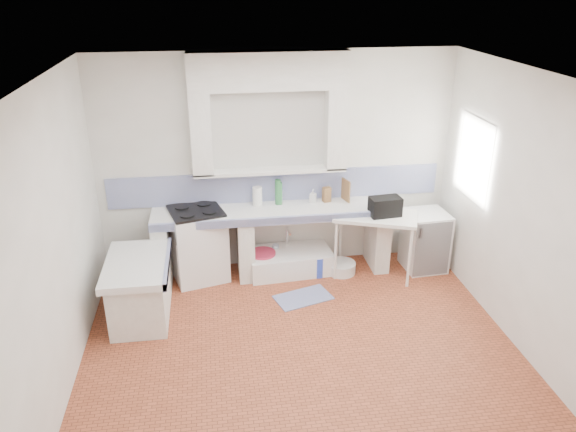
{
  "coord_description": "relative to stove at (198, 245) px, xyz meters",
  "views": [
    {
      "loc": [
        -0.82,
        -4.66,
        3.59
      ],
      "look_at": [
        0.0,
        1.0,
        1.1
      ],
      "focal_mm": 34.5,
      "sensor_mm": 36.0,
      "label": 1
    }
  ],
  "objects": [
    {
      "name": "ceiling",
      "position": [
        1.05,
        -1.72,
        2.35
      ],
      "size": [
        4.5,
        4.5,
        0.0
      ],
      "primitive_type": "plane",
      "rotation": [
        3.14,
        0.0,
        0.0
      ],
      "color": "white",
      "rests_on": "ground"
    },
    {
      "name": "water_bottle_a",
      "position": [
        1.0,
        0.11,
        -0.29
      ],
      "size": [
        0.11,
        0.11,
        0.33
      ],
      "primitive_type": "cylinder",
      "rotation": [
        0.0,
        0.0,
        -0.22
      ],
      "color": "silver",
      "rests_on": "ground"
    },
    {
      "name": "fridge",
      "position": [
        2.95,
        -0.18,
        -0.06
      ],
      "size": [
        0.54,
        0.54,
        0.79
      ],
      "primitive_type": "cube",
      "rotation": [
        0.0,
        0.0,
        0.07
      ],
      "color": "white",
      "rests_on": "ground"
    },
    {
      "name": "peninsula_top",
      "position": [
        -0.65,
        -0.82,
        0.21
      ],
      "size": [
        0.7,
        1.1,
        0.08
      ],
      "primitive_type": "cube",
      "color": "white",
      "rests_on": "ground"
    },
    {
      "name": "cutting_board",
      "position": [
        1.93,
        0.13,
        0.59
      ],
      "size": [
        0.07,
        0.21,
        0.29
      ],
      "primitive_type": "cube",
      "rotation": [
        0.0,
        0.0,
        0.26
      ],
      "color": "brown",
      "rests_on": "counter_slab"
    },
    {
      "name": "knife_block",
      "position": [
        1.68,
        0.13,
        0.54
      ],
      "size": [
        0.11,
        0.1,
        0.19
      ],
      "primitive_type": "cube",
      "rotation": [
        0.0,
        0.0,
        0.27
      ],
      "color": "brown",
      "rests_on": "counter_slab"
    },
    {
      "name": "wall_back",
      "position": [
        1.05,
        0.28,
        0.95
      ],
      "size": [
        4.5,
        0.0,
        4.5
      ],
      "primitive_type": "plane",
      "rotation": [
        1.57,
        0.0,
        0.0
      ],
      "color": "white",
      "rests_on": "ground"
    },
    {
      "name": "side_table",
      "position": [
        2.23,
        -0.25,
        -0.03
      ],
      "size": [
        1.15,
        0.89,
        0.05
      ],
      "primitive_type": "cube",
      "rotation": [
        0.0,
        0.0,
        -0.36
      ],
      "color": "white",
      "rests_on": "ground"
    },
    {
      "name": "floor",
      "position": [
        1.05,
        -1.72,
        -0.45
      ],
      "size": [
        4.5,
        4.5,
        0.0
      ],
      "primitive_type": "plane",
      "color": "#9F492C",
      "rests_on": "ground"
    },
    {
      "name": "window_frame",
      "position": [
        3.47,
        -0.52,
        1.15
      ],
      "size": [
        0.35,
        0.86,
        1.06
      ],
      "primitive_type": "cube",
      "color": "#3C2313",
      "rests_on": "ground"
    },
    {
      "name": "bucket_blue",
      "position": [
        1.51,
        -0.14,
        -0.32
      ],
      "size": [
        0.34,
        0.34,
        0.28
      ],
      "primitive_type": "cylinder",
      "rotation": [
        0.0,
        0.0,
        -0.17
      ],
      "color": "blue",
      "rests_on": "ground"
    },
    {
      "name": "counter_pier_right",
      "position": [
        2.35,
        -0.02,
        -0.04
      ],
      "size": [
        0.2,
        0.55,
        0.82
      ],
      "primitive_type": "cube",
      "color": "white",
      "rests_on": "ground"
    },
    {
      "name": "basin_white",
      "position": [
        1.84,
        -0.17,
        -0.38
      ],
      "size": [
        0.44,
        0.44,
        0.14
      ],
      "primitive_type": "cylinder",
      "rotation": [
        0.0,
        0.0,
        -0.21
      ],
      "color": "white",
      "rests_on": "ground"
    },
    {
      "name": "water_bottle_b",
      "position": [
        1.26,
        0.13,
        -0.32
      ],
      "size": [
        0.08,
        0.08,
        0.27
      ],
      "primitive_type": "cylinder",
      "rotation": [
        0.0,
        0.0,
        0.13
      ],
      "color": "silver",
      "rests_on": "ground"
    },
    {
      "name": "rug",
      "position": [
        1.24,
        -0.71,
        -0.45
      ],
      "size": [
        0.75,
        0.56,
        0.01
      ],
      "primitive_type": "cube",
      "rotation": [
        0.0,
        0.0,
        0.3
      ],
      "color": "navy",
      "rests_on": "ground"
    },
    {
      "name": "black_bag",
      "position": [
        2.33,
        -0.3,
        0.51
      ],
      "size": [
        0.4,
        0.26,
        0.24
      ],
      "primitive_type": "cube",
      "rotation": [
        0.0,
        0.0,
        0.1
      ],
      "color": "black",
      "rests_on": "side_table"
    },
    {
      "name": "peninsula_base",
      "position": [
        -0.65,
        -0.82,
        -0.14
      ],
      "size": [
        0.6,
        1.0,
        0.62
      ],
      "primitive_type": "cube",
      "color": "white",
      "rests_on": "ground"
    },
    {
      "name": "backsplash",
      "position": [
        1.05,
        0.26,
        0.65
      ],
      "size": [
        4.27,
        0.03,
        0.4
      ],
      "primitive_type": "cube",
      "color": "navy",
      "rests_on": "ground"
    },
    {
      "name": "counter_lip",
      "position": [
        0.95,
        -0.3,
        0.41
      ],
      "size": [
        3.0,
        0.04,
        0.1
      ],
      "primitive_type": "cube",
      "color": "navy",
      "rests_on": "ground"
    },
    {
      "name": "wall_left",
      "position": [
        -1.2,
        -1.72,
        0.95
      ],
      "size": [
        0.0,
        4.5,
        4.5
      ],
      "primitive_type": "plane",
      "rotation": [
        1.57,
        0.0,
        1.57
      ],
      "color": "white",
      "rests_on": "ground"
    },
    {
      "name": "wall_right",
      "position": [
        3.3,
        -1.72,
        0.95
      ],
      "size": [
        0.0,
        4.5,
        4.5
      ],
      "primitive_type": "plane",
      "rotation": [
        1.57,
        0.0,
        -1.57
      ],
      "color": "white",
      "rests_on": "ground"
    },
    {
      "name": "bucket_red",
      "position": [
        0.81,
        -0.05,
        -0.29
      ],
      "size": [
        0.42,
        0.42,
        0.32
      ],
      "primitive_type": "cylinder",
      "rotation": [
        0.0,
        0.0,
        0.27
      ],
      "color": "#C42847",
      "rests_on": "ground"
    },
    {
      "name": "stove",
      "position": [
        0.0,
        0.0,
        0.0
      ],
      "size": [
        0.78,
        0.76,
        0.91
      ],
      "primitive_type": "cube",
      "rotation": [
        0.0,
        0.0,
        0.26
      ],
      "color": "white",
      "rests_on": "ground"
    },
    {
      "name": "green_bottle_a",
      "position": [
        1.04,
        0.13,
        0.61
      ],
      "size": [
        0.1,
        0.1,
        0.33
      ],
      "primitive_type": "cylinder",
      "rotation": [
        0.0,
        0.0,
        -0.42
      ],
      "color": "#2E713D",
      "rests_on": "counter_slab"
    },
    {
      "name": "wall_front",
      "position": [
        1.05,
        -3.72,
        0.95
      ],
      "size": [
        4.5,
        0.0,
        4.5
      ],
      "primitive_type": "plane",
      "rotation": [
        -1.57,
        0.0,
        0.0
      ],
      "color": "white",
      "rests_on": "ground"
    },
    {
      "name": "counter_pier_left",
      "position": [
        -0.45,
        -0.02,
        -0.04
      ],
      "size": [
        0.2,
        0.55,
        0.82
      ],
      "primitive_type": "cube",
      "color": "white",
      "rests_on": "ground"
    },
    {
      "name": "paper_towel",
      "position": [
        0.78,
        0.13,
        0.57
      ],
      "size": [
        0.16,
        0.16,
        0.25
      ],
      "primitive_type": "cylinder",
      "rotation": [
        0.0,
        0.0,
        0.33
      ],
      "color": "white",
      "rests_on": "counter_slab"
    },
    {
      "name": "lace_valance",
      "position": [
        3.33,
        -0.52,
        1.53
      ],
      "size": [
        0.01,
        0.84,
        0.24
      ],
      "primitive_type": "cube",
      "color": "white",
      "rests_on": "ground"
    },
    {
      "name": "counter_slab",
      "position": [
        0.95,
        -0.02,
        0.41
      ],
      "size": [
        3.0,
        0.6,
        0.08
      ],
      "primitive_type": "cube",
      "color": "white",
      "rests_on": "ground"
    },
    {
      "name": "counter_pier_mid",
      "position": [
        0.6,
        -0.02,
        -0.04
      ],
      "size": [
        0.2,
        0.55,
        0.82
      ],
      "primitive_type": "cube",
      "color": "white",
      "rests_on": "ground"
    },
    {
      "name": "bucket_orange",
      "position": [
        1.17,
        -0.12,
        -0.33
      ],
      "size": [
        0.31,
        0.31,
        0.24
      ],
      "primitive_type": "cylinder",
      "rotation": [
        0.0,
        0.0,
        -0.2
      ],
      "color": "orange",
      "rests_on": "ground"
    },
    {
      "name": "sink",
      "position": [
        1.17,
        -0.02,
        -0.32
      ],
      "size": [
        1.12,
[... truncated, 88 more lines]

